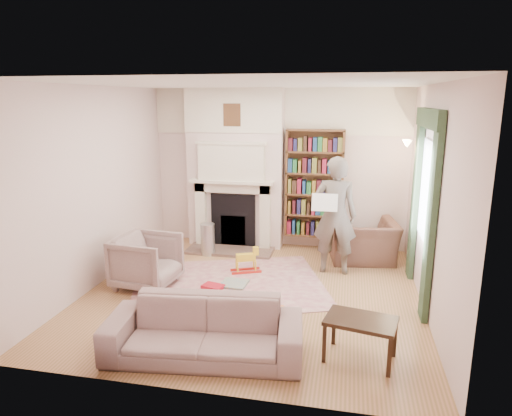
% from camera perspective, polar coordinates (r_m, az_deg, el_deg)
% --- Properties ---
extents(floor, '(4.50, 4.50, 0.00)m').
position_cam_1_polar(floor, '(6.42, -0.46, -10.55)').
color(floor, olive).
rests_on(floor, ground).
extents(ceiling, '(4.50, 4.50, 0.00)m').
position_cam_1_polar(ceiling, '(5.87, -0.51, 15.29)').
color(ceiling, white).
rests_on(ceiling, wall_back).
extents(wall_back, '(4.50, 0.00, 4.50)m').
position_cam_1_polar(wall_back, '(8.17, 2.84, 4.92)').
color(wall_back, silver).
rests_on(wall_back, floor).
extents(wall_front, '(4.50, 0.00, 4.50)m').
position_cam_1_polar(wall_front, '(3.89, -7.47, -4.85)').
color(wall_front, silver).
rests_on(wall_front, floor).
extents(wall_left, '(0.00, 4.50, 4.50)m').
position_cam_1_polar(wall_left, '(6.82, -19.32, 2.45)').
color(wall_left, silver).
rests_on(wall_left, floor).
extents(wall_right, '(0.00, 4.50, 4.50)m').
position_cam_1_polar(wall_right, '(5.95, 21.22, 0.77)').
color(wall_right, silver).
rests_on(wall_right, floor).
extents(fireplace, '(1.70, 0.58, 2.80)m').
position_cam_1_polar(fireplace, '(8.13, -2.63, 4.78)').
color(fireplace, silver).
rests_on(fireplace, floor).
extents(bookcase, '(1.00, 0.24, 1.85)m').
position_cam_1_polar(bookcase, '(8.01, 7.28, 3.02)').
color(bookcase, brown).
rests_on(bookcase, floor).
extents(window, '(0.02, 0.90, 1.30)m').
position_cam_1_polar(window, '(6.32, 20.56, 2.00)').
color(window, silver).
rests_on(window, wall_right).
extents(curtain_left, '(0.07, 0.32, 2.40)m').
position_cam_1_polar(curtain_left, '(5.70, 21.03, -1.82)').
color(curtain_left, '#2E452C').
rests_on(curtain_left, floor).
extents(curtain_right, '(0.07, 0.32, 2.40)m').
position_cam_1_polar(curtain_right, '(7.05, 19.28, 1.13)').
color(curtain_right, '#2E452C').
rests_on(curtain_right, floor).
extents(pelmet, '(0.09, 1.70, 0.24)m').
position_cam_1_polar(pelmet, '(6.21, 20.86, 10.45)').
color(pelmet, '#2E452C').
rests_on(pelmet, wall_right).
extents(wall_sconce, '(0.20, 0.24, 0.24)m').
position_cam_1_polar(wall_sconce, '(7.31, 17.99, 7.22)').
color(wall_sconce, gold).
rests_on(wall_sconce, wall_right).
extents(rug, '(3.22, 2.84, 0.01)m').
position_cam_1_polar(rug, '(6.68, -3.42, -9.52)').
color(rug, beige).
rests_on(rug, floor).
extents(armchair_reading, '(1.19, 1.08, 0.69)m').
position_cam_1_polar(armchair_reading, '(7.71, 13.18, -4.02)').
color(armchair_reading, '#432C24').
rests_on(armchair_reading, floor).
extents(armchair_left, '(0.89, 0.87, 0.75)m').
position_cam_1_polar(armchair_left, '(6.70, -13.50, -6.47)').
color(armchair_left, '#ADA28E').
rests_on(armchair_left, floor).
extents(sofa, '(2.09, 1.01, 0.59)m').
position_cam_1_polar(sofa, '(4.90, -6.52, -14.89)').
color(sofa, gray).
rests_on(sofa, floor).
extents(man_reading, '(0.66, 0.44, 1.80)m').
position_cam_1_polar(man_reading, '(6.98, 9.84, -0.93)').
color(man_reading, '#63594F').
rests_on(man_reading, floor).
extents(newspaper, '(0.38, 0.11, 0.25)m').
position_cam_1_polar(newspaper, '(6.73, 8.58, 0.69)').
color(newspaper, white).
rests_on(newspaper, man_reading).
extents(coffee_table, '(0.78, 0.59, 0.45)m').
position_cam_1_polar(coffee_table, '(4.96, 12.86, -15.70)').
color(coffee_table, black).
rests_on(coffee_table, floor).
extents(paraffin_heater, '(0.28, 0.28, 0.55)m').
position_cam_1_polar(paraffin_heater, '(7.86, -6.05, -3.91)').
color(paraffin_heater, '#B3B7BB').
rests_on(paraffin_heater, floor).
extents(rocking_horse, '(0.50, 0.35, 0.41)m').
position_cam_1_polar(rocking_horse, '(7.05, -1.29, -6.53)').
color(rocking_horse, yellow).
rests_on(rocking_horse, rug).
extents(board_game, '(0.38, 0.38, 0.03)m').
position_cam_1_polar(board_game, '(6.65, -2.75, -9.42)').
color(board_game, '#DDB74E').
rests_on(board_game, rug).
extents(game_box_lid, '(0.33, 0.27, 0.05)m').
position_cam_1_polar(game_box_lid, '(6.55, -5.40, -9.76)').
color(game_box_lid, '#B41423').
rests_on(game_box_lid, rug).
extents(comic_annuals, '(0.74, 0.46, 0.02)m').
position_cam_1_polar(comic_annuals, '(5.99, 0.49, -12.21)').
color(comic_annuals, red).
rests_on(comic_annuals, rug).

